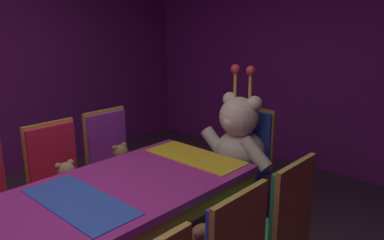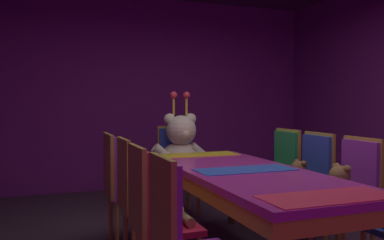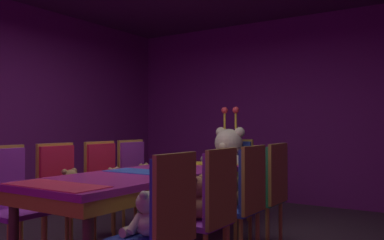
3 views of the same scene
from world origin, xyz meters
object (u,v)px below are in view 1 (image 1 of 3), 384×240
teddy_left_2 (67,181)px  king_teddy_bear (238,139)px  teddy_left_3 (121,161)px  chair_left_2 (57,173)px  chair_left_3 (111,154)px  chair_right_3 (280,222)px  throne_chair (248,151)px  banquet_table (80,216)px

teddy_left_2 → king_teddy_bear: 1.41m
teddy_left_2 → teddy_left_3: size_ratio=1.01×
chair_left_2 → chair_left_3: bearing=93.5°
chair_right_3 → teddy_left_2: bearing=18.9°
chair_left_3 → throne_chair: size_ratio=1.00×
teddy_left_3 → throne_chair: 1.12m
throne_chair → banquet_table: bearing=-0.0°
teddy_left_2 → throne_chair: bearing=64.7°
banquet_table → chair_right_3: size_ratio=2.34×
chair_right_3 → throne_chair: 1.22m
teddy_left_3 → throne_chair: size_ratio=0.28×
chair_left_2 → throne_chair: same height
chair_left_2 → throne_chair: 1.62m
banquet_table → chair_left_3: bearing=135.7°
chair_left_2 → banquet_table: bearing=-19.9°
teddy_left_2 → teddy_left_3: 0.53m
chair_left_2 → teddy_left_3: chair_left_2 is taller
chair_left_2 → teddy_left_3: bearing=78.1°
chair_left_2 → teddy_left_2: size_ratio=3.51×
teddy_left_3 → teddy_left_2: bearing=-86.5°
chair_left_2 → throne_chair: size_ratio=1.00×
teddy_left_3 → chair_right_3: bearing=-0.6°
chair_right_3 → king_teddy_bear: 1.11m
king_teddy_bear → teddy_left_2: bearing=-28.3°
teddy_left_2 → teddy_left_3: teddy_left_2 is taller
banquet_table → chair_right_3: (0.83, 0.80, -0.06)m
chair_right_3 → throne_chair: size_ratio=1.00×
banquet_table → chair_left_3: chair_left_3 is taller
teddy_left_3 → king_teddy_bear: size_ratio=0.30×
chair_left_2 → chair_right_3: size_ratio=1.00×
chair_left_2 → king_teddy_bear: king_teddy_bear is taller
teddy_left_3 → throne_chair: (0.69, 0.88, 0.02)m
chair_left_2 → chair_left_3: same height
banquet_table → teddy_left_2: bearing=156.3°
chair_right_3 → chair_left_2: bearing=17.3°
chair_left_2 → teddy_left_3: (0.11, 0.52, -0.02)m
teddy_left_3 → king_teddy_bear: (0.69, 0.71, 0.18)m
banquet_table → chair_left_3: 1.17m
banquet_table → chair_left_2: (-0.80, 0.29, -0.06)m
chair_left_3 → king_teddy_bear: (0.84, 0.71, 0.16)m
teddy_left_3 → throne_chair: bearing=51.7°
chair_left_3 → teddy_left_3: size_ratio=3.52×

